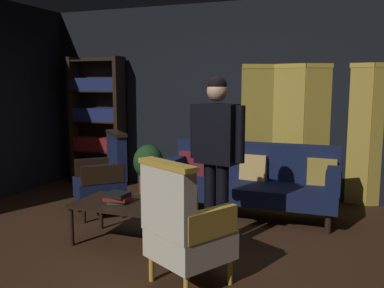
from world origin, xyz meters
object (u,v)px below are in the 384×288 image
Objects in this scene: armchair_wing_left at (104,176)px; coffee_table at (124,207)px; book_green_cloth at (117,202)px; armchair_gilt_accent at (184,227)px; potted_plant at (148,166)px; standing_figure at (217,146)px; bookshelf at (98,119)px; velvet_couch at (252,179)px; book_black_cloth at (117,195)px; folding_screen at (320,131)px; book_red_leather at (117,198)px.

coffee_table is at bearing -46.64° from armchair_wing_left.
coffee_table is at bearing 22.98° from book_green_cloth.
armchair_gilt_accent is 1.42× the size of potted_plant.
armchair_gilt_accent is at bearing -58.00° from potted_plant.
coffee_table is at bearing -70.77° from potted_plant.
standing_figure is at bearing 12.69° from book_green_cloth.
bookshelf is at bearing 143.24° from standing_figure.
velvet_couch is 9.43× the size of book_black_cloth.
book_black_cloth is at bearing -72.62° from potted_plant.
bookshelf reaches higher than folding_screen.
book_black_cloth is at bearing -53.24° from bookshelf.
book_red_leather is at bearing -50.12° from armchair_wing_left.
standing_figure is at bearing 11.99° from coffee_table.
potted_plant is (0.04, 1.14, -0.07)m from armchair_wing_left.
potted_plant is 4.01× the size of book_green_cloth.
potted_plant is 3.08× the size of book_red_leather.
standing_figure is at bearing 12.69° from book_black_cloth.
coffee_table is at bearing 22.98° from book_red_leather.
velvet_couch reaches higher than book_black_cloth.
book_green_cloth is (1.63, -2.18, -0.64)m from bookshelf.
book_green_cloth is (-1.07, -1.44, -0.02)m from velvet_couch.
folding_screen is 2.50m from potted_plant.
velvet_couch is 1.74m from coffee_table.
folding_screen is 11.61× the size of book_green_cloth.
bookshelf is (-3.44, -0.15, 0.08)m from folding_screen.
armchair_gilt_accent is 0.61× the size of standing_figure.
velvet_couch is 2.89× the size of potted_plant.
book_black_cloth is (0.64, -0.76, 0.02)m from armchair_wing_left.
coffee_table is 0.11m from book_red_leather.
velvet_couch is (2.70, -0.74, -0.61)m from bookshelf.
bookshelf reaches higher than book_red_leather.
book_green_cloth is at bearing -50.12° from armchair_wing_left.
folding_screen reaches higher than velvet_couch.
folding_screen is at bearing 10.25° from potted_plant.
folding_screen is 3.00m from book_red_leather.
book_red_leather is (-0.06, -0.03, 0.09)m from coffee_table.
standing_figure is at bearing -111.12° from folding_screen.
standing_figure reaches higher than coffee_table.
bookshelf is at bearing 126.76° from book_green_cloth.
bookshelf is at bearing 124.96° from armchair_wing_left.
book_green_cloth is at bearing -53.24° from bookshelf.
potted_plant is (-1.66, 0.46, -0.04)m from velvet_couch.
armchair_gilt_accent is 2.99m from potted_plant.
book_black_cloth is (0.59, -1.90, 0.09)m from potted_plant.
book_black_cloth is (0.00, 0.00, 0.07)m from book_green_cloth.
standing_figure reaches higher than armchair_gilt_accent.
armchair_gilt_accent is at bearing -92.23° from velvet_couch.
armchair_wing_left is 5.67× the size of book_green_cloth.
standing_figure is 1.18m from book_green_cloth.
book_black_cloth is at bearing -167.31° from standing_figure.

